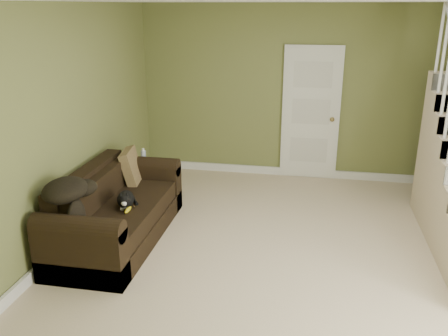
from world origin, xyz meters
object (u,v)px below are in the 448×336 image
at_px(side_table, 141,183).
at_px(banana, 128,210).
at_px(sofa, 115,214).
at_px(cat, 125,200).

height_order(side_table, banana, side_table).
distance_m(sofa, side_table, 1.08).
height_order(cat, banana, cat).
relative_size(side_table, cat, 1.60).
relative_size(sofa, banana, 12.23).
bearing_deg(sofa, banana, -38.04).
bearing_deg(banana, side_table, 102.64).
bearing_deg(side_table, banana, -75.43).
bearing_deg(banana, cat, 123.99).
relative_size(cat, banana, 2.85).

